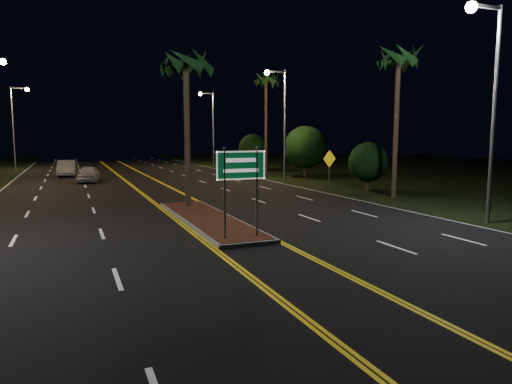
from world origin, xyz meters
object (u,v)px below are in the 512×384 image
highway_sign (241,174)px  warning_sign (329,164)px  streetlight_right_far (210,120)px  median_island (208,219)px  streetlight_left_far (16,118)px  shrub_near (368,162)px  streetlight_right_mid (281,112)px  palm_right_near (399,58)px  shrub_far (253,148)px  palm_right_far (266,81)px  car_near (88,172)px  car_far (66,167)px  shrub_mid (305,147)px  palm_median (186,63)px  streetlight_right_near (489,88)px

highway_sign → warning_sign: highway_sign is taller
streetlight_right_far → warning_sign: bearing=-89.6°
highway_sign → median_island: bearing=90.0°
streetlight_left_far → shrub_near: bearing=-51.2°
streetlight_right_mid → warning_sign: streetlight_right_mid is taller
streetlight_right_mid → palm_right_near: 12.41m
shrub_near → shrub_far: size_ratio=0.83×
median_island → streetlight_right_far: (10.61, 35.00, 5.57)m
palm_right_far → shrub_near: palm_right_far is taller
streetlight_right_mid → shrub_far: streetlight_right_mid is taller
car_near → car_far: bearing=112.6°
shrub_mid → shrub_far: shrub_mid is taller
streetlight_right_mid → palm_median: bearing=-132.7°
streetlight_right_far → warning_sign: streetlight_right_far is taller
palm_right_far → shrub_mid: bearing=-78.7°
shrub_far → warning_sign: (-3.00, -21.37, -0.51)m
highway_sign → palm_median: bearing=90.0°
highway_sign → streetlight_left_far: size_ratio=0.36×
streetlight_left_far → palm_median: (10.61, -33.50, 1.62)m
palm_median → streetlight_right_near: bearing=-38.7°
palm_right_far → car_far: 20.80m
car_far → shrub_far: bearing=7.0°
streetlight_right_near → warning_sign: 13.20m
median_island → shrub_far: shrub_far is taller
palm_right_near → palm_right_far: 20.02m
palm_median → palm_right_far: (12.80, 19.50, 1.87)m
car_far → streetlight_right_far: bearing=27.2°
streetlight_right_mid → palm_median: streetlight_right_mid is taller
palm_right_near → car_near: 25.18m
palm_right_far → warning_sign: 17.14m
streetlight_right_mid → palm_median: size_ratio=1.08×
streetlight_left_far → palm_right_near: size_ratio=0.97×
streetlight_right_near → shrub_far: streetlight_right_near is taller
warning_sign → streetlight_right_near: bearing=-105.6°
streetlight_left_far → palm_median: bearing=-72.4°
streetlight_left_far → streetlight_right_far: bearing=-5.4°
streetlight_left_far → streetlight_right_near: 47.06m
palm_right_near → palm_right_far: bearing=89.1°
median_island → palm_right_near: 15.21m
shrub_far → shrub_near: bearing=-90.8°
palm_right_far → shrub_far: 9.13m
palm_median → car_near: (-4.12, 16.89, -6.50)m
car_far → streetlight_right_near: bearing=-61.1°
car_near → warning_sign: 19.66m
palm_right_near → median_island: bearing=-166.5°
shrub_near → shrub_mid: bearing=87.1°
median_island → highway_sign: (0.00, -4.20, 2.32)m
shrub_near → shrub_far: (0.30, 22.00, 0.39)m
streetlight_right_mid → shrub_far: (3.19, 14.00, -3.32)m
car_near → warning_sign: bearing=-31.6°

